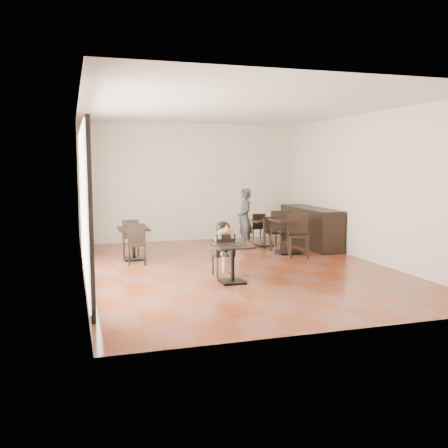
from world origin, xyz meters
name	(u,v)px	position (x,y,z in m)	size (l,w,h in m)	color
floor	(237,268)	(0.00, 0.00, 0.00)	(6.00, 8.00, 0.01)	brown
ceiling	(238,108)	(0.00, 0.00, 3.20)	(6.00, 8.00, 0.01)	silver
wall_back	(191,182)	(0.00, 4.00, 1.60)	(6.00, 0.01, 3.20)	beige
wall_front	(341,206)	(0.00, -4.00, 1.60)	(6.00, 0.01, 3.20)	beige
wall_left	(81,192)	(-3.00, 0.00, 1.60)	(0.01, 8.00, 3.20)	beige
wall_right	(368,188)	(3.00, 0.00, 1.60)	(0.01, 8.00, 3.20)	beige
storefront_window	(84,205)	(-2.97, -0.50, 1.40)	(0.04, 4.50, 2.60)	white
child_table	(232,264)	(-0.48, -1.14, 0.34)	(0.65, 0.65, 0.68)	black
child_chair	(223,255)	(-0.48, -0.59, 0.41)	(0.37, 0.37, 0.82)	black
child	(223,249)	(-0.48, -0.59, 0.52)	(0.37, 0.52, 1.04)	slate
plate	(234,245)	(-0.48, -1.24, 0.69)	(0.23, 0.23, 0.01)	black
pizza_slice	(226,230)	(-0.48, -0.78, 0.90)	(0.24, 0.18, 0.06)	tan
adult_patron	(245,219)	(0.93, 2.17, 0.76)	(0.55, 0.36, 1.51)	#313236
cafe_table_mid	(288,236)	(1.70, 1.27, 0.41)	(0.77, 0.77, 0.82)	black
cafe_table_left	(134,244)	(-1.89, 1.56, 0.35)	(0.67, 0.67, 0.71)	black
cafe_table_back	(265,233)	(1.58, 2.47, 0.33)	(0.63, 0.63, 0.66)	black
chair_mid_a	(279,230)	(1.70, 1.82, 0.49)	(0.44, 0.44, 0.99)	black
chair_mid_b	(299,236)	(1.70, 0.72, 0.49)	(0.44, 0.44, 0.99)	black
chair_left_a	(131,237)	(-1.89, 2.11, 0.42)	(0.38, 0.38, 0.85)	black
chair_left_b	(137,245)	(-1.89, 1.01, 0.42)	(0.38, 0.38, 0.85)	black
chair_back_a	(257,228)	(1.58, 3.02, 0.40)	(0.36, 0.36, 0.80)	black
chair_back_b	(273,233)	(1.58, 1.92, 0.40)	(0.36, 0.36, 0.80)	black
service_counter	(310,227)	(2.65, 2.00, 0.50)	(0.60, 2.40, 1.00)	black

